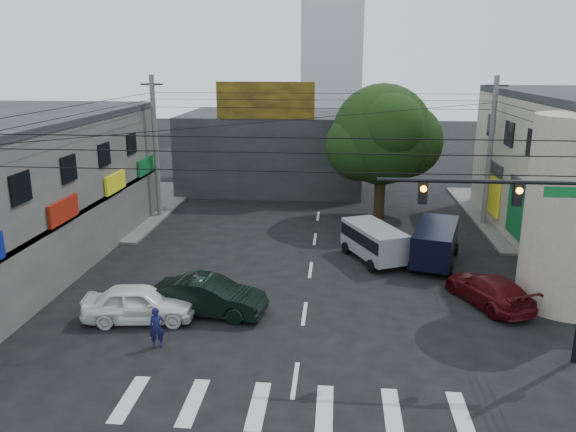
# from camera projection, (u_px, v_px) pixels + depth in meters

# --- Properties ---
(ground) EXTENTS (160.00, 160.00, 0.00)m
(ground) POSITION_uv_depth(u_px,v_px,m) (301.00, 337.00, 21.13)
(ground) COLOR black
(ground) RESTS_ON ground
(sidewalk_far_left) EXTENTS (16.00, 16.00, 0.15)m
(sidewalk_far_left) POSITION_uv_depth(u_px,v_px,m) (66.00, 205.00, 39.93)
(sidewalk_far_left) COLOR #514F4C
(sidewalk_far_left) RESTS_ON ground
(corner_column) EXTENTS (4.00, 4.00, 8.00)m
(corner_column) POSITION_uv_depth(u_px,v_px,m) (576.00, 213.00, 22.96)
(corner_column) COLOR gray
(corner_column) RESTS_ON ground
(building_far) EXTENTS (14.00, 10.00, 6.00)m
(building_far) POSITION_uv_depth(u_px,v_px,m) (274.00, 150.00, 45.62)
(building_far) COLOR #232326
(building_far) RESTS_ON ground
(billboard) EXTENTS (7.00, 0.30, 2.60)m
(billboard) POSITION_uv_depth(u_px,v_px,m) (265.00, 100.00, 39.77)
(billboard) COLOR olive
(billboard) RESTS_ON building_far
(street_tree) EXTENTS (6.40, 6.40, 8.70)m
(street_tree) POSITION_uv_depth(u_px,v_px,m) (382.00, 135.00, 35.64)
(street_tree) COLOR black
(street_tree) RESTS_ON ground
(traffic_gantry) EXTENTS (7.10, 0.35, 7.20)m
(traffic_gantry) POSITION_uv_depth(u_px,v_px,m) (540.00, 227.00, 18.21)
(traffic_gantry) COLOR black
(traffic_gantry) RESTS_ON ground
(utility_pole_far_left) EXTENTS (0.32, 0.32, 9.20)m
(utility_pole_far_left) POSITION_uv_depth(u_px,v_px,m) (156.00, 148.00, 36.16)
(utility_pole_far_left) COLOR #59595B
(utility_pole_far_left) RESTS_ON ground
(utility_pole_far_right) EXTENTS (0.32, 0.32, 9.20)m
(utility_pole_far_right) POSITION_uv_depth(u_px,v_px,m) (490.00, 152.00, 34.35)
(utility_pole_far_right) COLOR #59595B
(utility_pole_far_right) RESTS_ON ground
(dark_sedan) EXTENTS (2.98, 5.15, 1.54)m
(dark_sedan) POSITION_uv_depth(u_px,v_px,m) (209.00, 296.00, 22.86)
(dark_sedan) COLOR black
(dark_sedan) RESTS_ON ground
(white_compact) EXTENTS (2.86, 4.84, 1.50)m
(white_compact) POSITION_uv_depth(u_px,v_px,m) (139.00, 303.00, 22.27)
(white_compact) COLOR white
(white_compact) RESTS_ON ground
(maroon_sedan) EXTENTS (5.15, 5.85, 1.31)m
(maroon_sedan) POSITION_uv_depth(u_px,v_px,m) (489.00, 290.00, 23.79)
(maroon_sedan) COLOR #460A0D
(maroon_sedan) RESTS_ON ground
(silver_minivan) EXTENTS (5.64, 5.04, 1.84)m
(silver_minivan) POSITION_uv_depth(u_px,v_px,m) (374.00, 244.00, 28.94)
(silver_minivan) COLOR #B0B2B9
(silver_minivan) RESTS_ON ground
(navy_van) EXTENTS (5.89, 4.38, 1.97)m
(navy_van) POSITION_uv_depth(u_px,v_px,m) (435.00, 245.00, 28.56)
(navy_van) COLOR black
(navy_van) RESTS_ON ground
(traffic_officer) EXTENTS (0.77, 0.69, 1.51)m
(traffic_officer) POSITION_uv_depth(u_px,v_px,m) (157.00, 328.00, 20.19)
(traffic_officer) COLOR #12133F
(traffic_officer) RESTS_ON ground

